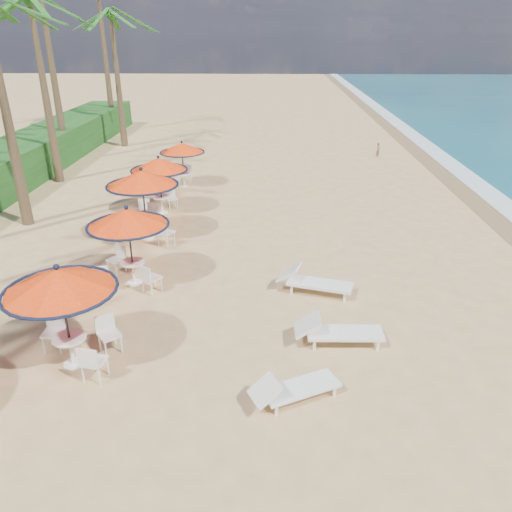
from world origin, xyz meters
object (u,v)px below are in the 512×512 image
Objects in this scene: station_2 at (143,187)px; lounger_near at (292,388)px; station_0 at (64,292)px; lounger_far at (312,281)px; station_3 at (159,171)px; station_4 at (182,152)px; station_1 at (127,228)px; lounger_mid at (336,331)px.

station_2 is 10.04m from lounger_near.
lounger_far is at bearing 32.55° from station_0.
station_2 reaches higher than station_3.
station_1 is at bearing -89.23° from station_4.
station_1 is 1.03× the size of station_3.
station_2 reaches higher than lounger_far.
station_4 is 1.12× the size of lounger_near.
station_0 reaches higher than lounger_far.
lounger_mid is (6.11, -9.28, -1.39)m from station_3.
lounger_mid is 0.95× the size of lounger_far.
station_4 is at bearing 90.77° from station_1.
station_4 is at bearing 89.41° from station_0.
station_1 reaches higher than lounger_mid.
lounger_far reaches higher than lounger_near.
station_1 is 6.35m from station_3.
station_0 is 1.12× the size of lounger_far.
lounger_mid is at bearing -56.64° from station_3.
lounger_near is (5.00, -11.36, -1.43)m from station_3.
station_0 is 14.07m from station_4.
station_2 is at bearing 93.78° from lounger_near.
station_0 reaches higher than station_4.
station_1 is at bearing 85.94° from station_0.
station_1 is at bearing -167.96° from lounger_far.
station_0 reaches higher than station_1.
lounger_near is (4.73, -15.15, -1.36)m from station_4.
station_2 is 2.81m from station_3.
station_2 is 1.17× the size of lounger_far.
station_0 is 1.03× the size of station_1.
station_1 is at bearing -83.72° from station_2.
station_3 is 1.09× the size of station_4.
lounger_near is (4.87, -1.08, -1.53)m from station_0.
lounger_near is at bearing -59.81° from station_2.
station_4 is at bearing 80.92° from lounger_near.
station_1 reaches higher than lounger_near.
station_1 is (0.28, 3.94, -0.05)m from station_0.
station_4 is at bearing 112.69° from lounger_mid.
station_0 is at bearing -171.91° from lounger_mid.
station_0 reaches higher than station_3.
lounger_mid is (6.09, -6.48, -1.57)m from station_2.
station_2 is at bearing 90.84° from station_0.
station_3 is 1.12× the size of lounger_mid.
station_1 is 10.13m from station_4.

